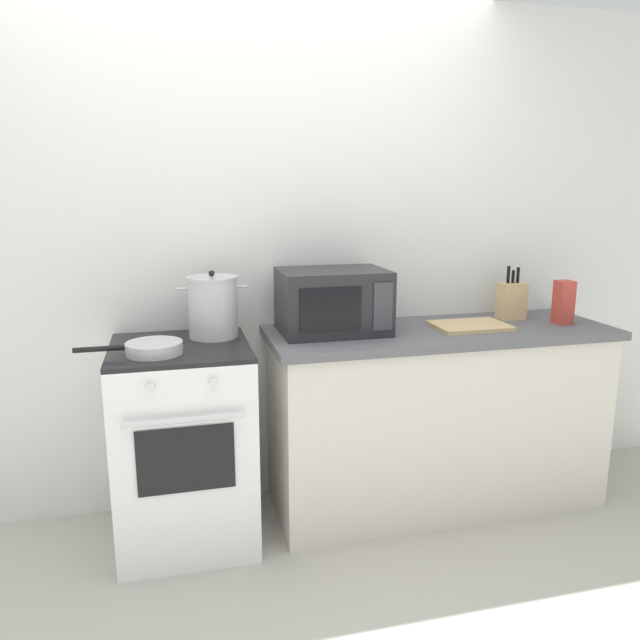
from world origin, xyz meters
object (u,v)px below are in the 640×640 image
at_px(cutting_board, 470,326).
at_px(knife_block, 511,300).
at_px(frying_pan, 152,348).
at_px(pasta_box, 563,302).
at_px(microwave, 333,301).
at_px(stock_pot, 213,307).
at_px(stove, 184,444).

relative_size(cutting_board, knife_block, 1.29).
distance_m(frying_pan, pasta_box, 2.01).
xyz_separation_m(cutting_board, knife_block, (0.31, 0.14, 0.09)).
height_order(microwave, pasta_box, microwave).
xyz_separation_m(stock_pot, knife_block, (1.54, 0.01, -0.04)).
height_order(stove, frying_pan, frying_pan).
xyz_separation_m(stock_pot, cutting_board, (1.24, -0.13, -0.13)).
height_order(microwave, knife_block, microwave).
bearing_deg(knife_block, frying_pan, -172.04).
xyz_separation_m(frying_pan, cutting_board, (1.51, 0.11, -0.02)).
bearing_deg(frying_pan, stock_pot, 41.47).
distance_m(microwave, knife_block, 0.99).
xyz_separation_m(frying_pan, pasta_box, (2.00, 0.08, 0.08)).
relative_size(stock_pot, frying_pan, 0.73).
bearing_deg(cutting_board, knife_block, 24.46).
bearing_deg(stove, knife_block, 4.74).
bearing_deg(stock_pot, stove, -141.59).
relative_size(frying_pan, pasta_box, 1.97).
xyz_separation_m(stove, pasta_box, (1.89, -0.03, 0.57)).
bearing_deg(microwave, knife_block, 3.59).
bearing_deg(stove, stock_pot, 38.41).
xyz_separation_m(frying_pan, knife_block, (1.81, 0.25, 0.07)).
bearing_deg(stock_pot, frying_pan, -138.53).
distance_m(stock_pot, pasta_box, 1.74).
distance_m(frying_pan, cutting_board, 1.51).
bearing_deg(pasta_box, stock_pot, 174.88).
height_order(stove, knife_block, knife_block).
distance_m(stove, knife_block, 1.80).
bearing_deg(pasta_box, stove, 179.13).
height_order(cutting_board, pasta_box, pasta_box).
relative_size(microwave, cutting_board, 1.39).
bearing_deg(pasta_box, microwave, 174.75).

